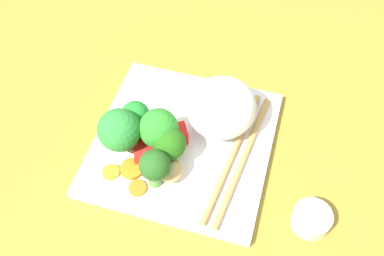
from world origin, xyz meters
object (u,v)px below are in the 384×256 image
broccoli_floret_4 (170,144)px  chopstick_pair (238,156)px  carrot_slice_2 (137,188)px  sauce_cup (311,219)px  square_plate (183,143)px  rice_mound (222,108)px

broccoli_floret_4 → chopstick_pair: 9.51cm
carrot_slice_2 → sauce_cup: bearing=-175.5°
square_plate → broccoli_floret_4: broccoli_floret_4 is taller
square_plate → rice_mound: (-4.32, -3.90, 4.59)cm
chopstick_pair → carrot_slice_2: bearing=132.3°
broccoli_floret_4 → chopstick_pair: (-8.61, -2.51, -3.17)cm
carrot_slice_2 → chopstick_pair: size_ratio=0.11×
rice_mound → broccoli_floret_4: size_ratio=1.58×
chopstick_pair → square_plate: bearing=91.5°
chopstick_pair → sauce_cup: (-10.52, 6.13, -0.60)cm
sauce_cup → square_plate: bearing=-20.9°
chopstick_pair → sauce_cup: bearing=-112.5°
carrot_slice_2 → chopstick_pair: chopstick_pair is taller
rice_mound → carrot_slice_2: (7.92, 12.65, -3.72)cm
broccoli_floret_4 → carrot_slice_2: bearing=62.1°
rice_mound → carrot_slice_2: rice_mound is taller
square_plate → rice_mound: bearing=-137.9°
chopstick_pair → sauce_cup: sauce_cup is taller
rice_mound → carrot_slice_2: 15.38cm
rice_mound → chopstick_pair: size_ratio=0.44×
rice_mound → broccoli_floret_4: rice_mound is taller
square_plate → chopstick_pair: (-7.86, 0.87, 1.12)cm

